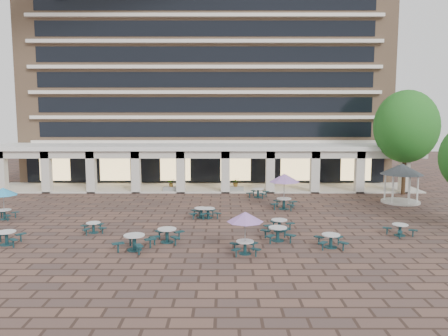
{
  "coord_description": "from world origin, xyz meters",
  "views": [
    {
      "loc": [
        1.98,
        -28.41,
        7.31
      ],
      "look_at": [
        1.98,
        3.0,
        3.5
      ],
      "focal_mm": 35.0,
      "sensor_mm": 36.0,
      "label": 1
    }
  ],
  "objects": [
    {
      "name": "picnic_table_12",
      "position": [
        0.84,
        2.19,
        0.43
      ],
      "size": [
        1.91,
        1.91,
        0.71
      ],
      "rotation": [
        0.0,
        0.0,
        0.34
      ],
      "color": "#153B41",
      "rests_on": "ground"
    },
    {
      "name": "picnic_table_8",
      "position": [
        -6.19,
        -1.81,
        0.39
      ],
      "size": [
        1.8,
        1.8,
        0.66
      ],
      "rotation": [
        0.0,
        0.0,
        0.4
      ],
      "color": "#153B41",
      "rests_on": "ground"
    },
    {
      "name": "picnic_table_1",
      "position": [
        -2.9,
        -5.36,
        0.51
      ],
      "size": [
        2.29,
        2.29,
        0.86
      ],
      "rotation": [
        0.0,
        0.0,
        -0.32
      ],
      "color": "#153B41",
      "rests_on": "ground"
    },
    {
      "name": "picnic_table_13",
      "position": [
        5.01,
        10.0,
        0.48
      ],
      "size": [
        2.17,
        2.17,
        0.81
      ],
      "rotation": [
        0.0,
        0.0,
        -0.36
      ],
      "color": "#153B41",
      "rests_on": "ground"
    },
    {
      "name": "planter_right",
      "position": [
        3.11,
        12.9,
        0.57
      ],
      "size": [
        1.5,
        0.67,
        1.34
      ],
      "color": "gray",
      "rests_on": "ground"
    },
    {
      "name": "picnic_table_0",
      "position": [
        -10.35,
        -4.36,
        0.46
      ],
      "size": [
        1.85,
        1.85,
        0.78
      ],
      "rotation": [
        0.0,
        0.0,
        0.09
      ],
      "color": "#153B41",
      "rests_on": "ground"
    },
    {
      "name": "retail_arcade",
      "position": [
        0.0,
        14.8,
        3.0
      ],
      "size": [
        42.0,
        6.6,
        4.4
      ],
      "color": "white",
      "rests_on": "ground"
    },
    {
      "name": "picnic_table_6",
      "position": [
        3.09,
        -5.98,
        1.92
      ],
      "size": [
        1.95,
        1.95,
        2.26
      ],
      "rotation": [
        0.0,
        0.0,
        0.05
      ],
      "color": "#153B41",
      "rests_on": "ground"
    },
    {
      "name": "picnic_table_4",
      "position": [
        -13.52,
        1.72,
        1.91
      ],
      "size": [
        1.95,
        1.95,
        2.25
      ],
      "rotation": [
        0.0,
        0.0,
        -0.04
      ],
      "color": "#153B41",
      "rests_on": "ground"
    },
    {
      "name": "ground",
      "position": [
        0.0,
        0.0,
        0.0
      ],
      "size": [
        120.0,
        120.0,
        0.0
      ],
      "primitive_type": "plane",
      "color": "brown",
      "rests_on": "ground"
    },
    {
      "name": "picnic_table_11",
      "position": [
        6.67,
        5.13,
        2.36
      ],
      "size": [
        2.41,
        2.41,
        2.78
      ],
      "rotation": [
        0.0,
        0.0,
        -0.27
      ],
      "color": "#153B41",
      "rests_on": "ground"
    },
    {
      "name": "picnic_table_5",
      "position": [
        -1.31,
        -3.87,
        0.49
      ],
      "size": [
        1.93,
        1.93,
        0.81
      ],
      "rotation": [
        0.0,
        0.0,
        -0.08
      ],
      "color": "#153B41",
      "rests_on": "ground"
    },
    {
      "name": "planter_left",
      "position": [
        -3.09,
        12.9,
        0.49
      ],
      "size": [
        1.5,
        0.74,
        1.24
      ],
      "color": "gray",
      "rests_on": "ground"
    },
    {
      "name": "tree_east_c",
      "position": [
        18.61,
        11.52,
        6.28
      ],
      "size": [
        5.77,
        5.77,
        9.61
      ],
      "color": "#422C1A",
      "rests_on": "ground"
    },
    {
      "name": "gazebo",
      "position": [
        16.84,
        7.7,
        2.47
      ],
      "size": [
        3.52,
        3.52,
        3.27
      ],
      "rotation": [
        0.0,
        0.0,
        -0.38
      ],
      "color": "beige",
      "rests_on": "ground"
    },
    {
      "name": "picnic_table_3",
      "position": [
        12.72,
        -2.46,
        0.42
      ],
      "size": [
        1.94,
        1.94,
        0.71
      ],
      "rotation": [
        0.0,
        0.0,
        0.41
      ],
      "color": "#153B41",
      "rests_on": "ground"
    },
    {
      "name": "picnic_table_7",
      "position": [
        7.91,
        -4.87,
        0.45
      ],
      "size": [
        1.73,
        1.73,
        0.76
      ],
      "rotation": [
        0.0,
        0.0,
        -0.03
      ],
      "color": "#153B41",
      "rests_on": "ground"
    },
    {
      "name": "picnic_table_10",
      "position": [
        5.48,
        -1.43,
        0.45
      ],
      "size": [
        2.06,
        2.06,
        0.75
      ],
      "rotation": [
        0.0,
        0.0,
        -0.42
      ],
      "color": "#153B41",
      "rests_on": "ground"
    },
    {
      "name": "apartment_building",
      "position": [
        0.0,
        25.47,
        12.6
      ],
      "size": [
        40.0,
        15.5,
        25.2
      ],
      "color": "#9D7859",
      "rests_on": "ground"
    },
    {
      "name": "picnic_table_2",
      "position": [
        5.12,
        -3.54,
        0.49
      ],
      "size": [
        2.0,
        2.0,
        0.82
      ],
      "rotation": [
        0.0,
        0.0,
        0.14
      ],
      "color": "#153B41",
      "rests_on": "ground"
    },
    {
      "name": "picnic_table_9",
      "position": [
        0.34,
        2.22,
        0.43
      ],
      "size": [
        1.63,
        1.63,
        0.73
      ],
      "rotation": [
        0.0,
        0.0,
        -0.01
      ],
      "color": "#153B41",
      "rests_on": "ground"
    }
  ]
}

